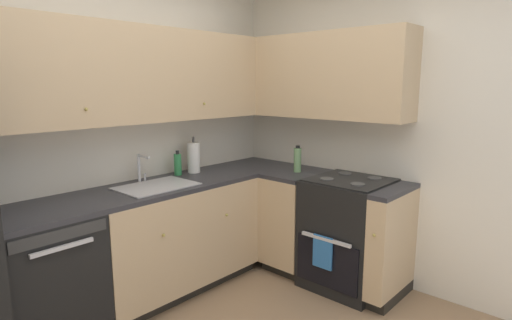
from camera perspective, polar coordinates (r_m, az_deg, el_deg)
wall_back at (r=3.36m, az=-20.72°, el=3.39°), size 3.51×0.05×2.60m
wall_right at (r=3.56m, az=18.75°, el=3.86°), size 0.05×3.20×2.60m
dishwasher at (r=3.07m, az=-26.95°, el=-14.54°), size 0.60×0.63×0.87m
lower_cabinets_back at (r=3.51m, az=-11.31°, el=-10.40°), size 1.39×0.62×0.87m
countertop_back at (r=3.37m, az=-11.59°, el=-3.31°), size 2.60×0.60×0.03m
lower_cabinets_right at (r=3.70m, az=8.66°, el=-9.16°), size 0.62×1.18×0.87m
countertop_right at (r=3.58m, az=8.83°, el=-2.43°), size 0.60×1.18×0.03m
oven_range at (r=3.57m, az=12.58°, el=-9.67°), size 0.68×0.62×1.05m
upper_cabinets_back at (r=3.30m, az=-15.88°, el=11.16°), size 2.28×0.34×0.71m
upper_cabinets_right at (r=3.71m, az=7.97°, el=11.32°), size 0.32×1.72×0.71m
sink at (r=3.27m, az=-13.47°, el=-4.25°), size 0.57×0.40×0.10m
faucet at (r=3.40m, az=-15.53°, el=-0.76°), size 0.07×0.16×0.22m
soap_bottle at (r=3.61m, az=-10.69°, el=-0.56°), size 0.06×0.06×0.21m
paper_towel_roll at (r=3.68m, az=-8.55°, el=0.35°), size 0.11×0.11×0.33m
oil_bottle at (r=3.69m, az=5.72°, el=0.06°), size 0.07×0.07×0.24m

